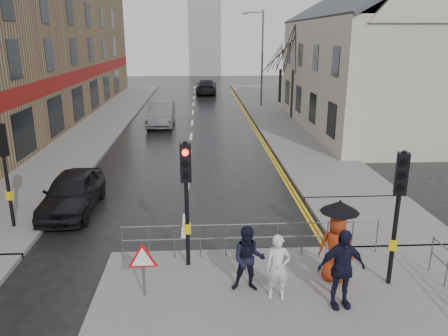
{
  "coord_description": "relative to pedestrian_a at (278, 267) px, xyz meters",
  "views": [
    {
      "loc": [
        0.58,
        -10.33,
        6.03
      ],
      "look_at": [
        1.31,
        2.88,
        2.02
      ],
      "focal_mm": 35.0,
      "sensor_mm": 36.0,
      "label": 1
    }
  ],
  "objects": [
    {
      "name": "ground",
      "position": [
        -2.31,
        1.46,
        -0.92
      ],
      "size": [
        120.0,
        120.0,
        0.0
      ],
      "primitive_type": "plane",
      "color": "black",
      "rests_on": "ground"
    },
    {
      "name": "left_pavement",
      "position": [
        -8.81,
        24.46,
        -0.85
      ],
      "size": [
        4.0,
        44.0,
        0.14
      ],
      "primitive_type": "cube",
      "color": "#605E5B",
      "rests_on": "ground"
    },
    {
      "name": "right_pavement",
      "position": [
        4.19,
        26.46,
        -0.85
      ],
      "size": [
        4.0,
        40.0,
        0.14
      ],
      "primitive_type": "cube",
      "color": "#605E5B",
      "rests_on": "ground"
    },
    {
      "name": "pavement_bridge_right",
      "position": [
        4.19,
        4.46,
        -0.85
      ],
      "size": [
        4.0,
        4.2,
        0.14
      ],
      "primitive_type": "cube",
      "color": "#605E5B",
      "rests_on": "ground"
    },
    {
      "name": "building_left_terrace",
      "position": [
        -14.31,
        23.46,
        4.08
      ],
      "size": [
        8.0,
        42.0,
        10.0
      ],
      "primitive_type": "cube",
      "color": "#8A734F",
      "rests_on": "ground"
    },
    {
      "name": "building_right_cream",
      "position": [
        9.69,
        19.46,
        3.86
      ],
      "size": [
        9.0,
        16.4,
        10.1
      ],
      "color": "beige",
      "rests_on": "ground"
    },
    {
      "name": "church_tower",
      "position": [
        -0.81,
        63.46,
        8.08
      ],
      "size": [
        5.0,
        5.0,
        18.0
      ],
      "primitive_type": "cube",
      "color": "gray",
      "rests_on": "ground"
    },
    {
      "name": "traffic_signal_near_left",
      "position": [
        -2.11,
        1.65,
        1.53
      ],
      "size": [
        0.28,
        0.27,
        3.4
      ],
      "color": "black",
      "rests_on": "near_pavement"
    },
    {
      "name": "traffic_signal_near_right",
      "position": [
        2.88,
        0.45,
        1.53
      ],
      "size": [
        0.34,
        0.33,
        3.4
      ],
      "color": "black",
      "rests_on": "near_pavement"
    },
    {
      "name": "traffic_signal_far_left",
      "position": [
        -7.81,
        4.46,
        1.53
      ],
      "size": [
        0.34,
        0.33,
        3.4
      ],
      "color": "black",
      "rests_on": "left_pavement"
    },
    {
      "name": "guard_railing_front",
      "position": [
        -0.36,
        2.06,
        -0.07
      ],
      "size": [
        7.14,
        0.04,
        1.0
      ],
      "color": "#595B5E",
      "rests_on": "near_pavement"
    },
    {
      "name": "warning_sign",
      "position": [
        -3.11,
        0.25,
        0.12
      ],
      "size": [
        0.8,
        0.07,
        1.35
      ],
      "color": "#595B5E",
      "rests_on": "near_pavement"
    },
    {
      "name": "street_lamp",
      "position": [
        3.51,
        29.46,
        3.78
      ],
      "size": [
        1.83,
        0.25,
        8.0
      ],
      "color": "#595B5E",
      "rests_on": "right_pavement"
    },
    {
      "name": "tree_near",
      "position": [
        5.19,
        23.46,
        4.21
      ],
      "size": [
        2.4,
        2.4,
        6.58
      ],
      "color": "#31261B",
      "rests_on": "right_pavement"
    },
    {
      "name": "tree_far",
      "position": [
        5.69,
        31.46,
        3.5
      ],
      "size": [
        2.4,
        2.4,
        5.64
      ],
      "color": "#31261B",
      "rests_on": "right_pavement"
    },
    {
      "name": "pedestrian_a",
      "position": [
        0.0,
        0.0,
        0.0
      ],
      "size": [
        0.61,
        0.44,
        1.57
      ],
      "primitive_type": "imported",
      "rotation": [
        0.0,
        0.0,
        -0.11
      ],
      "color": "silver",
      "rests_on": "near_pavement"
    },
    {
      "name": "pedestrian_b",
      "position": [
        -0.64,
        0.36,
        0.03
      ],
      "size": [
        0.85,
        0.69,
        1.64
      ],
      "primitive_type": "imported",
      "rotation": [
        0.0,
        0.0,
        -0.09
      ],
      "color": "black",
      "rests_on": "near_pavement"
    },
    {
      "name": "pedestrian_with_umbrella",
      "position": [
        1.58,
        0.68,
        0.35
      ],
      "size": [
        1.0,
        0.96,
        2.12
      ],
      "color": "#A03112",
      "rests_on": "near_pavement"
    },
    {
      "name": "pedestrian_d",
      "position": [
        1.35,
        -0.4,
        0.15
      ],
      "size": [
        1.14,
        0.56,
        1.88
      ],
      "primitive_type": "imported",
      "rotation": [
        0.0,
        0.0,
        0.09
      ],
      "color": "black",
      "rests_on": "near_pavement"
    },
    {
      "name": "car_parked",
      "position": [
        -6.31,
        5.99,
        -0.21
      ],
      "size": [
        1.72,
        4.21,
        1.43
      ],
      "primitive_type": "imported",
      "rotation": [
        0.0,
        0.0,
        -0.01
      ],
      "color": "black",
      "rests_on": "ground"
    },
    {
      "name": "car_mid",
      "position": [
        -4.45,
        21.52,
        -0.11
      ],
      "size": [
        1.73,
        4.93,
        1.62
      ],
      "primitive_type": "imported",
      "rotation": [
        0.0,
        0.0,
        0.0
      ],
      "color": "#505256",
      "rests_on": "ground"
    },
    {
      "name": "car_far",
      "position": [
        -0.99,
        38.84,
        -0.15
      ],
      "size": [
        2.37,
        5.42,
        1.55
      ],
      "primitive_type": "imported",
      "rotation": [
        0.0,
        0.0,
        3.11
      ],
      "color": "black",
      "rests_on": "ground"
    }
  ]
}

